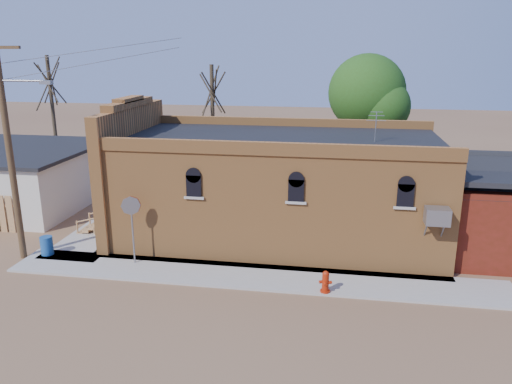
% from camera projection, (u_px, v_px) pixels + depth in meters
% --- Properties ---
extents(ground, '(120.00, 120.00, 0.00)m').
position_uv_depth(ground, '(208.00, 285.00, 18.31)').
color(ground, brown).
rests_on(ground, ground).
extents(sidewalk_south, '(19.00, 2.20, 0.08)m').
position_uv_depth(sidewalk_south, '(252.00, 276.00, 18.91)').
color(sidewalk_south, '#9E9991').
rests_on(sidewalk_south, ground).
extents(sidewalk_west, '(2.60, 10.00, 0.08)m').
position_uv_depth(sidewalk_west, '(116.00, 221.00, 24.98)').
color(sidewalk_west, '#9E9991').
rests_on(sidewalk_west, ground).
extents(brick_bar, '(16.40, 7.97, 6.30)m').
position_uv_depth(brick_bar, '(273.00, 187.00, 22.62)').
color(brick_bar, '#C77D3C').
rests_on(brick_bar, ground).
extents(red_shed, '(5.40, 6.40, 4.30)m').
position_uv_depth(red_shed, '(503.00, 198.00, 21.10)').
color(red_shed, '#501B0D').
rests_on(red_shed, ground).
extents(utility_pole, '(3.12, 0.26, 9.00)m').
position_uv_depth(utility_pole, '(10.00, 144.00, 19.41)').
color(utility_pole, '#43291B').
rests_on(utility_pole, ground).
extents(tree_bare_near, '(2.80, 2.80, 7.65)m').
position_uv_depth(tree_bare_near, '(212.00, 91.00, 29.47)').
color(tree_bare_near, '#493929').
rests_on(tree_bare_near, ground).
extents(tree_bare_far, '(2.80, 2.80, 8.16)m').
position_uv_depth(tree_bare_far, '(50.00, 81.00, 32.04)').
color(tree_bare_far, '#493929').
rests_on(tree_bare_far, ground).
extents(tree_leafy, '(4.40, 4.40, 8.15)m').
position_uv_depth(tree_leafy, '(367.00, 93.00, 28.54)').
color(tree_leafy, '#493929').
rests_on(tree_leafy, ground).
extents(fire_hydrant, '(0.47, 0.46, 0.80)m').
position_uv_depth(fire_hydrant, '(325.00, 282.00, 17.50)').
color(fire_hydrant, '#A11F09').
rests_on(fire_hydrant, sidewalk_south).
extents(stop_sign, '(0.71, 0.37, 2.78)m').
position_uv_depth(stop_sign, '(131.00, 212.00, 19.46)').
color(stop_sign, gray).
rests_on(stop_sign, sidewalk_south).
extents(trash_barrel, '(0.60, 0.60, 0.78)m').
position_uv_depth(trash_barrel, '(47.00, 246.00, 20.75)').
color(trash_barrel, '#1B4B8B').
rests_on(trash_barrel, sidewalk_west).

